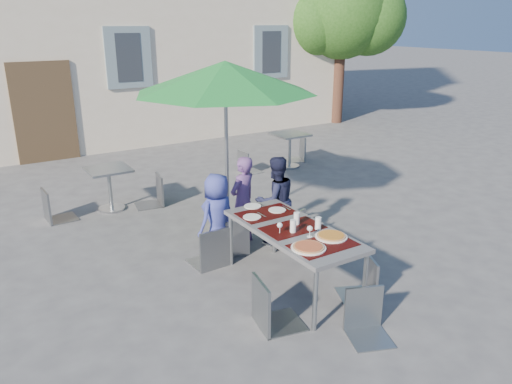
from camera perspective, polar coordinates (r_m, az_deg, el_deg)
ground at (r=6.53m, az=8.92°, el=-8.80°), size 90.00×90.00×0.00m
tree at (r=15.77m, az=9.80°, el=19.60°), size 3.60×3.00×4.70m
dining_table at (r=5.81m, az=4.20°, el=-4.62°), size 0.80×1.85×0.76m
pizza_near_left at (r=5.29m, az=6.02°, el=-6.28°), size 0.37×0.37×0.03m
pizza_near_right at (r=5.59m, az=8.59°, el=-4.99°), size 0.36×0.36×0.03m
glassware at (r=5.72m, az=5.17°, el=-3.62°), size 0.50×0.43×0.15m
place_settings at (r=6.26m, az=0.56°, el=-2.17°), size 0.65×0.53×0.01m
child_0 at (r=6.54m, az=-4.42°, el=-2.87°), size 0.66×0.53×1.18m
child_1 at (r=6.98m, az=-1.52°, el=-0.98°), size 0.54×0.44×1.27m
child_2 at (r=7.00m, az=2.24°, el=-0.94°), size 0.64×0.39×1.26m
chair_0 at (r=6.33m, az=-5.18°, el=-3.53°), size 0.47×0.48×1.02m
chair_1 at (r=6.65m, az=-2.83°, el=-2.58°), size 0.51×0.52×0.98m
chair_2 at (r=6.91m, az=3.89°, el=-1.69°), size 0.55×0.55×0.99m
chair_3 at (r=5.08m, az=1.73°, el=-9.37°), size 0.54×0.54×1.03m
chair_4 at (r=5.82m, az=12.36°, el=-7.15°), size 0.51×0.50×0.86m
chair_5 at (r=5.12m, az=12.81°, el=-10.57°), size 0.53×0.53×0.91m
patio_umbrella at (r=7.28m, az=-3.54°, el=12.84°), size 2.66×2.66×2.49m
cafe_table_0 at (r=8.61m, az=-16.42°, el=1.10°), size 0.68×0.68×0.72m
bg_chair_l_0 at (r=8.39m, az=-22.42°, el=0.64°), size 0.46×0.46×0.99m
bg_chair_r_0 at (r=8.64m, az=-11.75°, el=2.25°), size 0.51×0.51×1.00m
cafe_table_1 at (r=10.77m, az=3.88°, el=5.47°), size 0.69×0.69×0.74m
bg_chair_l_1 at (r=10.31m, az=-1.03°, el=5.02°), size 0.42×0.41×0.90m
bg_chair_r_1 at (r=11.30m, az=4.86°, el=6.72°), size 0.62×0.62×1.06m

